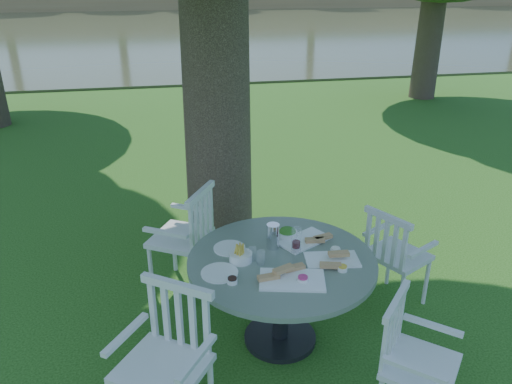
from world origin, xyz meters
TOP-DOWN VIEW (x-y plane):
  - ground at (0.00, 0.00)m, footprint 140.00×140.00m
  - table at (-0.00, -0.77)m, footprint 1.38×1.38m
  - chair_ne at (1.01, -0.51)m, footprint 0.58×0.60m
  - chair_nw at (-0.61, 0.07)m, footprint 0.65×0.66m
  - chair_sw at (-0.84, -1.38)m, footprint 0.66×0.66m
  - chair_se at (0.57, -1.64)m, footprint 0.61×0.61m
  - tableware at (-0.02, -0.74)m, footprint 1.16×0.88m
  - river at (0.00, 23.00)m, footprint 100.00×28.00m

SIDE VIEW (x-z plane):
  - ground at x=0.00m, z-range 0.00..0.00m
  - river at x=0.00m, z-range -0.06..0.06m
  - chair_se at x=0.57m, z-range 0.08..0.96m
  - chair_ne at x=1.01m, z-range 0.08..0.97m
  - chair_sw at x=-0.84m, z-range 0.09..1.05m
  - chair_nw at x=-0.61m, z-range 0.09..1.07m
  - table at x=0.00m, z-range 0.23..0.96m
  - tableware at x=-0.02m, z-range 0.67..0.87m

